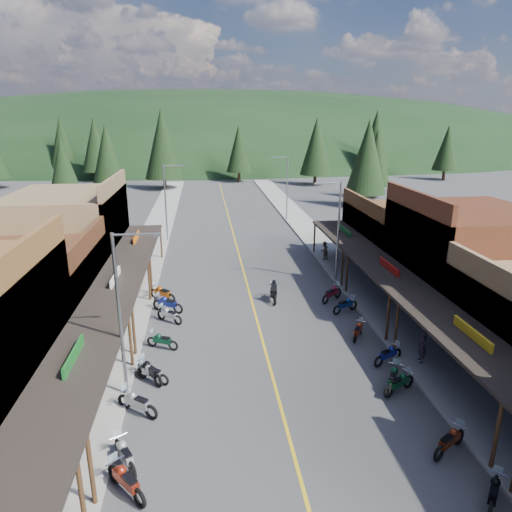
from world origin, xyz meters
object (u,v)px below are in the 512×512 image
object	(u,v)px
shop_west_3	(71,236)
pedestrian_east_b	(324,250)
streetlight_3	(286,186)
shop_west_2	(30,292)
bike_east_7	(358,330)
bike_east_4	(399,382)
pine_7	(62,143)
bike_west_6	(150,370)
pine_3	(239,149)
pine_5	(376,138)
pine_10	(107,155)
bike_east_2	(494,491)
bike_east_5	(393,377)
shop_east_3	(401,238)
streetlight_0	(122,309)
pine_1	(96,144)
pine_8	(63,167)
bike_west_8	(169,314)
pine_9	(376,158)
bike_west_10	(162,293)
streetlight_2	(337,228)
pine_11	(367,156)
bike_east_8	(345,304)
pine_4	(316,146)
bike_west_7	(162,340)
shop_east_2	(463,261)
bike_west_2	(126,480)
bike_west_3	(125,453)
streetlight_1	(167,199)
pedestrian_east_a	(422,346)
pine_6	(447,148)
bike_west_5	(152,373)
bike_west_9	(168,303)
bike_east_9	(332,293)
bike_east_3	(450,440)

from	to	relation	value
shop_west_3	pedestrian_east_b	distance (m)	21.60
streetlight_3	shop_west_2	bearing A→B (deg)	-126.19
bike_east_7	bike_east_4	bearing A→B (deg)	-55.99
pine_7	bike_west_6	size ratio (longest dim) A/B	5.93
pine_3	pine_5	xyz separation A→B (m)	(30.00, 6.00, 1.51)
pine_10	bike_east_4	size ratio (longest dim) A/B	5.70
bike_east_2	bike_east_5	xyz separation A→B (m)	(-0.65, 7.02, 0.08)
shop_west_3	shop_east_3	bearing A→B (deg)	0.00
streetlight_0	pine_3	world-z (taller)	pine_3
shop_west_2	pine_7	distance (m)	76.65
pine_1	pine_8	size ratio (longest dim) A/B	1.25
shop_west_3	bike_west_8	world-z (taller)	shop_west_3
pine_9	bike_west_10	size ratio (longest dim) A/B	4.60
pine_8	pine_1	bearing A→B (deg)	93.81
streetlight_2	pine_7	xyz separation A→B (m)	(-38.95, 68.00, 2.78)
shop_west_2	bike_east_5	distance (m)	21.29
pine_8	pine_11	xyz separation A→B (m)	(42.00, -2.00, 1.21)
bike_east_8	pine_4	bearing A→B (deg)	142.79
pine_3	pine_7	size ratio (longest dim) A/B	0.88
shop_west_3	bike_west_8	size ratio (longest dim) A/B	5.42
shop_west_2	pine_5	bearing A→B (deg)	55.81
bike_west_8	pine_10	bearing A→B (deg)	53.64
pine_1	bike_east_5	bearing A→B (deg)	-68.91
pine_7	bike_west_7	bearing A→B (deg)	-71.32
shop_east_2	streetlight_3	bearing A→B (deg)	103.57
bike_west_2	bike_east_7	distance (m)	15.86
pine_11	bike_west_3	bearing A→B (deg)	-118.54
bike_west_10	bike_east_2	bearing A→B (deg)	-106.47
shop_east_3	bike_west_3	world-z (taller)	shop_east_3
pine_3	pedestrian_east_b	xyz separation A→B (m)	(3.56, -52.53, -5.49)
streetlight_1	pine_3	world-z (taller)	pine_3
bike_west_2	shop_east_3	bearing A→B (deg)	8.54
shop_east_3	pine_3	world-z (taller)	pine_3
bike_west_6	bike_east_5	distance (m)	11.97
bike_west_3	pedestrian_east_a	size ratio (longest dim) A/B	1.10
shop_west_3	streetlight_0	bearing A→B (deg)	-68.45
pine_7	bike_east_4	distance (m)	91.65
pine_6	pine_9	world-z (taller)	pine_6
pine_10	bike_west_5	world-z (taller)	pine_10
shop_west_3	bike_east_8	bearing A→B (deg)	-24.68
bike_west_2	shop_west_2	bearing A→B (deg)	77.91
bike_east_4	bike_west_9	bearing A→B (deg)	-160.78
bike_east_5	pine_7	bearing A→B (deg)	146.36
shop_west_3	streetlight_0	xyz separation A→B (m)	(6.83, -17.30, 0.94)
bike_east_9	streetlight_0	bearing A→B (deg)	-92.08
streetlight_3	bike_west_10	size ratio (longest dim) A/B	3.41
bike_west_5	bike_east_3	size ratio (longest dim) A/B	0.92
pine_3	pine_8	xyz separation A→B (m)	(-26.00, -26.00, -0.51)
pine_5	bike_west_5	bearing A→B (deg)	-117.48
streetlight_1	bike_west_8	size ratio (longest dim) A/B	3.98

